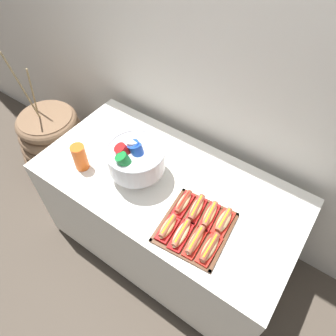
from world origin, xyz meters
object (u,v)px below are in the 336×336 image
Objects in this scene: hot_dog_1 at (181,234)px; hot_dog_4 at (183,203)px; hot_dog_0 at (168,227)px; cup_stack at (80,157)px; hot_dog_7 at (223,221)px; punch_bowl at (136,158)px; serving_tray at (195,227)px; hot_dog_6 at (210,215)px; floor_vase at (56,146)px; buffet_table at (167,216)px; hot_dog_5 at (196,209)px; hot_dog_3 at (209,248)px; hot_dog_2 at (195,241)px.

hot_dog_1 and hot_dog_4 have the same top height.
hot_dog_0 is 0.96× the size of cup_stack.
hot_dog_7 reaches higher than hot_dog_1.
cup_stack is (-0.30, -0.13, -0.06)m from punch_bowl.
serving_tray is 0.10m from hot_dog_6.
hot_dog_0 reaches higher than hot_dog_1.
cup_stack is at bearing -171.57° from hot_dog_7.
serving_tray is at bearing -8.93° from floor_vase.
hot_dog_0 is at bearing -54.41° from buffet_table.
hot_dog_0 reaches higher than hot_dog_6.
hot_dog_5 is 0.15m from hot_dog_7.
hot_dog_0 is 0.96× the size of hot_dog_7.
hot_dog_0 is 0.91× the size of hot_dog_3.
hot_dog_4 is (1.34, -0.16, 0.49)m from floor_vase.
hot_dog_5 is at bearing -174.49° from hot_dog_7.
buffet_table is 0.51m from hot_dog_6.
hot_dog_2 is 0.08m from hot_dog_3.
punch_bowl is (-0.55, 0.01, 0.11)m from hot_dog_7.
hot_dog_1 is at bearing -12.43° from floor_vase.
hot_dog_6 is (0.07, 0.01, -0.00)m from hot_dog_5.
hot_dog_3 is 0.22m from hot_dog_5.
hot_dog_2 is at bearing -108.93° from hot_dog_7.
hot_dog_4 is at bearing -27.87° from buffet_table.
serving_tray is at bearing 71.07° from hot_dog_1.
hot_dog_2 is at bearing -174.49° from hot_dog_3.
cup_stack is at bearing -170.54° from hot_dog_4.
serving_tray is 2.23× the size of hot_dog_3.
punch_bowl is at bearing 179.38° from hot_dog_7.
hot_dog_2 is 1.01× the size of hot_dog_5.
hot_dog_0 is at bearing -174.49° from hot_dog_3.
buffet_table is 9.20× the size of hot_dog_7.
punch_bowl reaches higher than hot_dog_2.
serving_tray is 0.10m from hot_dog_5.
hot_dog_3 is 0.17m from hot_dog_7.
hot_dog_0 is 0.89× the size of hot_dog_5.
hot_dog_0 is 0.88× the size of hot_dog_2.
hot_dog_7 is 0.56m from punch_bowl.
hot_dog_4 is at bearing 119.95° from hot_dog_1.
buffet_table is 0.56m from hot_dog_2.
hot_dog_4 is at bearing -4.80° from punch_bowl.
buffet_table is at bearing 144.29° from hot_dog_2.
hot_dog_2 is (0.07, 0.01, 0.00)m from hot_dog_1.
hot_dog_2 is 0.80m from cup_stack.
hot_dog_2 reaches higher than hot_dog_3.
hot_dog_3 is (0.40, -0.23, 0.39)m from buffet_table.
hot_dog_2 reaches higher than hot_dog_0.
hot_dog_3 is 0.60m from punch_bowl.
floor_vase is at bearing 171.07° from serving_tray.
floor_vase reaches higher than hot_dog_6.
serving_tray reaches higher than buffet_table.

